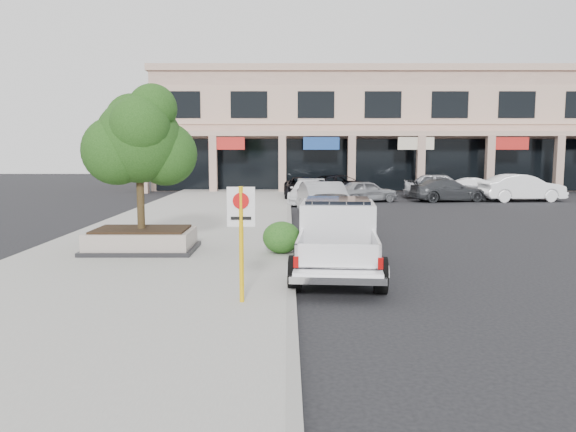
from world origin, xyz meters
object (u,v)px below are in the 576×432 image
(planter, at_px, (142,240))
(lot_car_f, at_px, (522,188))
(pickup_truck, at_px, (338,238))
(curb_car_d, at_px, (302,188))
(curb_car_b, at_px, (324,201))
(lot_car_d, at_px, (341,186))
(lot_car_e, at_px, (441,186))
(curb_car_a, at_px, (332,215))
(lot_car_c, at_px, (448,190))
(lot_car_b, at_px, (478,188))
(lot_car_a, at_px, (366,191))
(planter_tree, at_px, (145,141))
(no_parking_sign, at_px, (241,228))
(curb_car_c, at_px, (308,192))

(planter, distance_m, lot_car_f, 25.80)
(pickup_truck, height_order, curb_car_d, pickup_truck)
(curb_car_b, height_order, lot_car_d, curb_car_b)
(curb_car_b, relative_size, lot_car_d, 0.95)
(curb_car_d, bearing_deg, lot_car_e, 2.54)
(curb_car_a, bearing_deg, lot_car_c, 59.78)
(lot_car_c, bearing_deg, planter, 131.62)
(lot_car_c, height_order, lot_car_d, lot_car_d)
(curb_car_a, relative_size, lot_car_b, 1.19)
(curb_car_a, distance_m, lot_car_a, 14.02)
(planter_tree, bearing_deg, curb_car_a, 30.53)
(pickup_truck, xyz_separation_m, lot_car_c, (8.56, 20.13, -0.24))
(no_parking_sign, distance_m, curb_car_d, 25.05)
(curb_car_b, height_order, lot_car_e, curb_car_b)
(pickup_truck, height_order, curb_car_a, pickup_truck)
(planter_tree, distance_m, no_parking_sign, 6.93)
(curb_car_c, bearing_deg, planter_tree, -101.10)
(no_parking_sign, bearing_deg, lot_car_e, 66.84)
(curb_car_b, relative_size, curb_car_d, 1.00)
(curb_car_b, xyz_separation_m, curb_car_c, (-0.48, 7.24, -0.13))
(planter_tree, xyz_separation_m, lot_car_e, (14.22, 19.69, -2.59))
(curb_car_b, xyz_separation_m, lot_car_c, (8.16, 8.63, -0.15))
(lot_car_e, distance_m, lot_car_f, 4.86)
(planter, bearing_deg, lot_car_e, 54.12)
(planter_tree, bearing_deg, lot_car_b, 49.57)
(curb_car_d, distance_m, lot_car_a, 4.29)
(planter_tree, distance_m, curb_car_a, 7.27)
(no_parking_sign, bearing_deg, lot_car_d, 80.38)
(planter, height_order, lot_car_e, lot_car_e)
(curb_car_c, height_order, lot_car_f, lot_car_f)
(pickup_truck, relative_size, lot_car_d, 1.10)
(planter_tree, relative_size, lot_car_d, 0.75)
(planter, xyz_separation_m, curb_car_d, (5.31, 19.30, 0.23))
(curb_car_d, height_order, lot_car_e, lot_car_e)
(lot_car_a, xyz_separation_m, lot_car_e, (5.26, 2.57, 0.16))
(lot_car_c, bearing_deg, lot_car_a, 85.11)
(lot_car_f, bearing_deg, lot_car_e, 58.51)
(curb_car_a, xyz_separation_m, lot_car_c, (8.21, 14.10, -0.14))
(curb_car_c, xyz_separation_m, lot_car_c, (8.64, 1.38, -0.02))
(no_parking_sign, relative_size, lot_car_c, 0.49)
(planter_tree, distance_m, lot_car_a, 19.52)
(no_parking_sign, bearing_deg, curb_car_c, 84.55)
(curb_car_d, bearing_deg, lot_car_c, -11.12)
(pickup_truck, xyz_separation_m, lot_car_e, (8.73, 22.28, -0.09))
(lot_car_f, bearing_deg, lot_car_c, 84.70)
(curb_car_d, bearing_deg, lot_car_f, -7.55)
(lot_car_b, bearing_deg, no_parking_sign, 161.32)
(planter_tree, relative_size, curb_car_a, 0.83)
(planter_tree, xyz_separation_m, no_parking_sign, (3.31, -5.82, -1.78))
(planter_tree, bearing_deg, no_parking_sign, -60.34)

